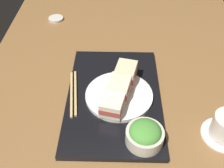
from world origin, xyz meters
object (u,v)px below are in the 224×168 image
at_px(sandwich_plate, 119,95).
at_px(chopsticks_pair, 74,92).
at_px(sandwich_far, 113,104).
at_px(sandwich_near, 125,73).
at_px(sandwich_middle, 119,88).
at_px(salad_bowl, 145,135).
at_px(small_sauce_dish, 56,19).

bearing_deg(sandwich_plate, chopsticks_pair, -94.77).
bearing_deg(sandwich_far, sandwich_plate, 164.03).
height_order(sandwich_plate, chopsticks_pair, sandwich_plate).
bearing_deg(sandwich_far, sandwich_near, 164.03).
bearing_deg(sandwich_middle, chopsticks_pair, -94.77).
height_order(salad_bowl, chopsticks_pair, salad_bowl).
xyz_separation_m(sandwich_far, small_sauce_dish, (-0.56, -0.27, -0.05)).
xyz_separation_m(sandwich_far, salad_bowl, (0.10, 0.09, -0.01)).
distance_m(chopsticks_pair, small_sauce_dish, 0.50).
bearing_deg(sandwich_far, sandwich_middle, 164.03).
bearing_deg(sandwich_middle, salad_bowl, 22.53).
height_order(sandwich_plate, salad_bowl, salad_bowl).
relative_size(sandwich_plate, sandwich_middle, 2.25).
xyz_separation_m(sandwich_near, small_sauce_dish, (-0.43, -0.31, -0.05)).
relative_size(sandwich_far, chopsticks_pair, 0.46).
bearing_deg(sandwich_near, sandwich_middle, -15.97).
relative_size(chopsticks_pair, small_sauce_dish, 3.03).
bearing_deg(sandwich_plate, sandwich_near, 164.03).
relative_size(sandwich_far, salad_bowl, 0.90).
bearing_deg(chopsticks_pair, small_sauce_dish, -163.45).
relative_size(sandwich_middle, small_sauce_dish, 1.43).
bearing_deg(sandwich_plate, sandwich_far, -15.97).
xyz_separation_m(sandwich_plate, salad_bowl, (0.16, 0.07, 0.02)).
height_order(sandwich_far, chopsticks_pair, sandwich_far).
bearing_deg(sandwich_near, small_sauce_dish, -144.27).
distance_m(salad_bowl, chopsticks_pair, 0.28).
height_order(sandwich_middle, small_sauce_dish, sandwich_middle).
xyz_separation_m(sandwich_near, sandwich_middle, (0.07, -0.02, -0.00)).
height_order(sandwich_plate, sandwich_far, sandwich_far).
height_order(sandwich_plate, sandwich_near, sandwich_near).
height_order(sandwich_middle, salad_bowl, sandwich_middle).
bearing_deg(small_sauce_dish, sandwich_middle, 30.32).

